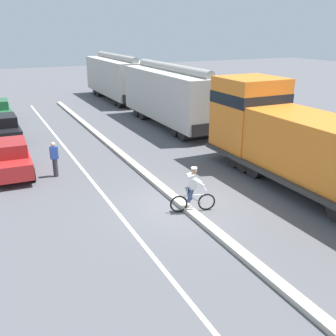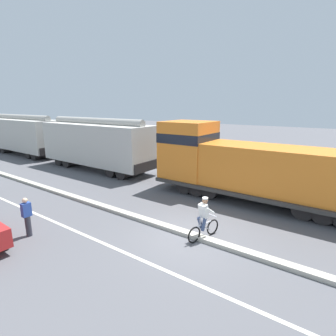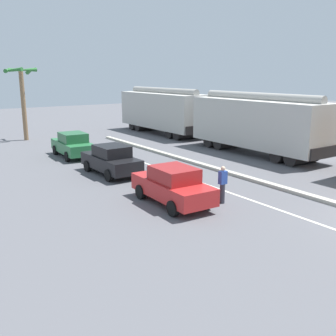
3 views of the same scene
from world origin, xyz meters
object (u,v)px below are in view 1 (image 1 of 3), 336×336
(hopper_car_middle, at_px, (117,77))
(parked_car_black, at_px, (3,129))
(pedestrian_by_cars, at_px, (55,159))
(parked_car_red, at_px, (10,158))
(hopper_car_lead, at_px, (172,96))
(locomotive, at_px, (300,145))
(cyclist, at_px, (193,191))

(hopper_car_middle, xyz_separation_m, parked_car_black, (-10.78, -11.03, -1.26))
(pedestrian_by_cars, bearing_deg, parked_car_red, 147.94)
(parked_car_red, bearing_deg, parked_car_black, 88.61)
(hopper_car_lead, bearing_deg, locomotive, -90.00)
(parked_car_black, bearing_deg, locomotive, -49.72)
(parked_car_red, bearing_deg, pedestrian_by_cars, -32.06)
(locomotive, height_order, cyclist, locomotive)
(locomotive, relative_size, hopper_car_lead, 1.10)
(parked_car_red, height_order, pedestrian_by_cars, same)
(hopper_car_lead, relative_size, pedestrian_by_cars, 6.54)
(hopper_car_lead, height_order, cyclist, hopper_car_lead)
(locomotive, relative_size, pedestrian_by_cars, 7.17)
(parked_car_red, distance_m, pedestrian_by_cars, 2.12)
(hopper_car_middle, distance_m, pedestrian_by_cars, 20.41)
(hopper_car_middle, height_order, parked_car_black, hopper_car_middle)
(pedestrian_by_cars, bearing_deg, hopper_car_middle, 63.38)
(parked_car_red, height_order, cyclist, cyclist)
(parked_car_black, bearing_deg, hopper_car_middle, 45.67)
(locomotive, bearing_deg, parked_car_red, 148.59)
(hopper_car_middle, bearing_deg, locomotive, -90.00)
(locomotive, bearing_deg, cyclist, -176.43)
(parked_car_red, xyz_separation_m, parked_car_black, (0.15, 6.05, 0.00))
(cyclist, relative_size, pedestrian_by_cars, 1.06)
(hopper_car_middle, xyz_separation_m, cyclist, (-5.28, -24.09, -1.26))
(hopper_car_lead, distance_m, parked_car_red, 12.29)
(hopper_car_middle, height_order, pedestrian_by_cars, hopper_car_middle)
(hopper_car_middle, bearing_deg, parked_car_black, -134.33)
(hopper_car_lead, xyz_separation_m, pedestrian_by_cars, (-9.13, -6.61, -1.23))
(locomotive, xyz_separation_m, hopper_car_lead, (0.00, 12.16, 0.28))
(pedestrian_by_cars, bearing_deg, cyclist, -56.76)
(parked_car_black, distance_m, cyclist, 14.16)
(parked_car_black, bearing_deg, pedestrian_by_cars, -77.03)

